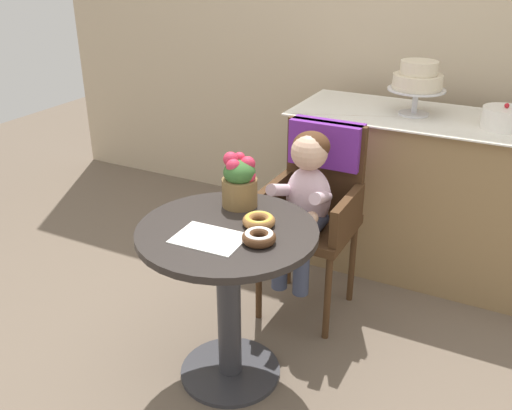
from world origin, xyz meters
The scene contains 12 objects.
ground_plane centered at (0.00, 0.00, 0.00)m, with size 8.00×8.00×0.00m, color #6B5B4C.
back_wall centered at (0.00, 1.85, 1.35)m, with size 4.80×0.10×2.70m, color #C1AD8E.
cafe_table centered at (0.00, 0.00, 0.51)m, with size 0.72×0.72×0.72m.
wicker_chair centered at (0.10, 0.70, 0.64)m, with size 0.42×0.45×0.95m.
seated_child centered at (0.10, 0.55, 0.68)m, with size 0.27×0.32×0.73m.
paper_napkin centered at (-0.02, -0.10, 0.72)m, with size 0.26×0.19×0.00m, color white.
donut_front centered at (0.10, 0.08, 0.74)m, with size 0.13×0.13×0.04m.
donut_mid centered at (0.16, -0.04, 0.74)m, with size 0.13×0.13×0.05m.
flower_vase centered at (-0.06, 0.21, 0.83)m, with size 0.15×0.15×0.23m.
display_counter centered at (0.55, 1.30, 0.45)m, with size 1.56×0.62×0.90m.
tiered_cake_stand centered at (0.40, 1.30, 1.09)m, with size 0.30×0.30×0.28m.
round_layer_cake centered at (0.85, 1.25, 0.95)m, with size 0.22×0.22×0.13m.
Camera 1 is at (1.00, -1.70, 1.74)m, focal length 39.84 mm.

